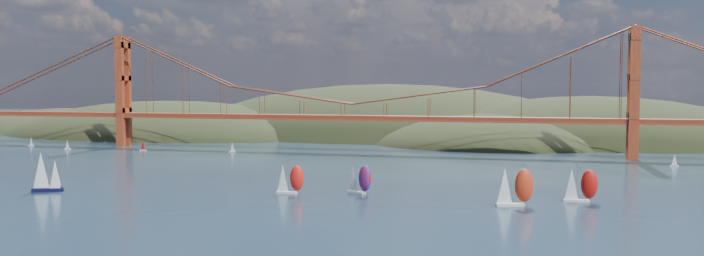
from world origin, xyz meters
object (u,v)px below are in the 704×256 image
racer_0 (289,179)px  racer_2 (580,185)px  sloop_navy (45,172)px  racer_1 (514,186)px  racer_rwb (359,178)px

racer_0 → racer_2: racer_2 is taller
sloop_navy → racer_0: 71.26m
racer_2 → racer_0: bearing=-177.5°
sloop_navy → racer_2: size_ratio=1.28×
racer_1 → racer_2: racer_1 is taller
racer_0 → racer_1: racer_1 is taller
racer_2 → racer_rwb: bearing=179.2°
racer_rwb → sloop_navy: bearing=-143.2°
racer_0 → racer_1: (62.01, -4.02, 0.77)m
sloop_navy → racer_0: bearing=-11.9°
sloop_navy → racer_2: (148.48, 20.89, -0.90)m
sloop_navy → racer_0: (69.85, 14.05, -1.17)m
sloop_navy → racer_rwb: size_ratio=1.35×
racer_1 → racer_rwb: bearing=152.4°
sloop_navy → racer_1: 132.24m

